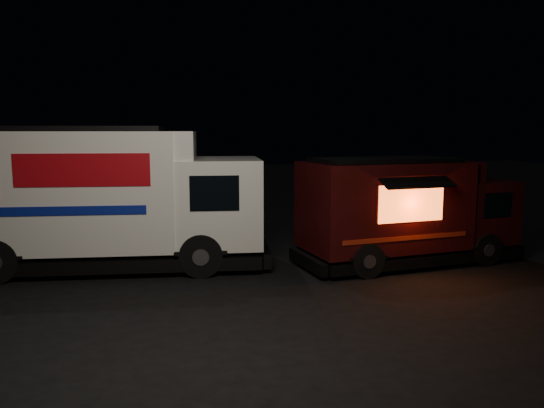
{
  "coord_description": "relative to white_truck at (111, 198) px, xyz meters",
  "views": [
    {
      "loc": [
        -3.37,
        -10.68,
        3.37
      ],
      "look_at": [
        0.46,
        2.0,
        1.53
      ],
      "focal_mm": 35.0,
      "sensor_mm": 36.0,
      "label": 1
    }
  ],
  "objects": [
    {
      "name": "ground",
      "position": [
        3.42,
        -2.79,
        -1.74
      ],
      "size": [
        80.0,
        80.0,
        0.0
      ],
      "primitive_type": "plane",
      "color": "black",
      "rests_on": "ground"
    },
    {
      "name": "red_truck",
      "position": [
        7.27,
        -1.67,
        -0.39
      ],
      "size": [
        5.92,
        2.46,
        2.71
      ],
      "primitive_type": null,
      "rotation": [
        0.0,
        0.0,
        0.06
      ],
      "color": "#33090D",
      "rests_on": "ground"
    },
    {
      "name": "white_truck",
      "position": [
        0.0,
        0.0,
        0.0
      ],
      "size": [
        8.02,
        3.96,
        3.48
      ],
      "primitive_type": null,
      "rotation": [
        0.0,
        0.0,
        -0.18
      ],
      "color": "white",
      "rests_on": "ground"
    }
  ]
}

